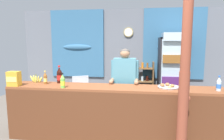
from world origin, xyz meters
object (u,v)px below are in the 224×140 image
(banana_bunch, at_px, (36,79))
(soda_bottle_water, at_px, (219,84))
(soda_bottle_cola, at_px, (59,76))
(soda_bottle_lime_soda, at_px, (63,81))
(shopkeeper, at_px, (125,79))
(soda_bottle_iced_tea, at_px, (45,78))
(pastry_tray, at_px, (168,87))
(snack_box_choco_powder, at_px, (14,79))
(plastic_lawn_chair, at_px, (82,91))
(stall_counter, at_px, (113,109))
(bottle_shelf_rack, at_px, (145,83))
(timber_post, at_px, (185,75))
(drink_fridge, at_px, (173,68))

(banana_bunch, bearing_deg, soda_bottle_water, -4.01)
(soda_bottle_cola, bearing_deg, soda_bottle_water, -4.89)
(soda_bottle_cola, distance_m, soda_bottle_lime_soda, 0.43)
(shopkeeper, height_order, soda_bottle_iced_tea, shopkeeper)
(pastry_tray, xyz_separation_m, banana_bunch, (-2.45, 0.12, 0.04))
(shopkeeper, xyz_separation_m, snack_box_choco_powder, (-1.90, -0.65, 0.08))
(plastic_lawn_chair, bearing_deg, soda_bottle_iced_tea, -101.16)
(shopkeeper, xyz_separation_m, soda_bottle_lime_soda, (-1.00, -0.67, 0.06))
(shopkeeper, height_order, soda_bottle_lime_soda, shopkeeper)
(plastic_lawn_chair, distance_m, pastry_tray, 2.41)
(snack_box_choco_powder, bearing_deg, stall_counter, 2.01)
(bottle_shelf_rack, distance_m, soda_bottle_lime_soda, 2.72)
(bottle_shelf_rack, distance_m, soda_bottle_cola, 2.55)
(bottle_shelf_rack, relative_size, banana_bunch, 4.31)
(shopkeeper, relative_size, pastry_tray, 4.48)
(shopkeeper, distance_m, soda_bottle_lime_soda, 1.20)
(soda_bottle_lime_soda, bearing_deg, pastry_tray, 7.88)
(plastic_lawn_chair, height_order, banana_bunch, banana_bunch)
(timber_post, relative_size, drink_fridge, 1.34)
(stall_counter, distance_m, soda_bottle_cola, 1.21)
(soda_bottle_water, bearing_deg, bottle_shelf_rack, 117.19)
(soda_bottle_water, bearing_deg, shopkeeper, 160.77)
(timber_post, relative_size, plastic_lawn_chair, 3.04)
(drink_fridge, height_order, soda_bottle_water, drink_fridge)
(stall_counter, distance_m, shopkeeper, 0.74)
(stall_counter, relative_size, plastic_lawn_chair, 4.33)
(plastic_lawn_chair, bearing_deg, drink_fridge, 11.28)
(bottle_shelf_rack, relative_size, shopkeeper, 0.75)
(stall_counter, xyz_separation_m, pastry_tray, (0.92, 0.16, 0.39))
(stall_counter, height_order, shopkeeper, shopkeeper)
(soda_bottle_lime_soda, bearing_deg, soda_bottle_iced_tea, 150.02)
(soda_bottle_water, xyz_separation_m, snack_box_choco_powder, (-3.43, -0.12, 0.02))
(shopkeeper, bearing_deg, soda_bottle_iced_tea, -163.53)
(drink_fridge, xyz_separation_m, soda_bottle_water, (0.39, -1.93, -0.01))
(timber_post, distance_m, shopkeeper, 1.32)
(drink_fridge, distance_m, soda_bottle_lime_soda, 2.97)
(soda_bottle_iced_tea, bearing_deg, snack_box_choco_powder, -153.94)
(soda_bottle_cola, bearing_deg, stall_counter, -15.43)
(stall_counter, distance_m, timber_post, 1.30)
(stall_counter, height_order, soda_bottle_water, soda_bottle_water)
(stall_counter, distance_m, soda_bottle_lime_soda, 0.97)
(soda_bottle_lime_soda, xyz_separation_m, banana_bunch, (-0.68, 0.37, -0.04))
(stall_counter, relative_size, timber_post, 1.42)
(shopkeeper, bearing_deg, drink_fridge, 50.90)
(snack_box_choco_powder, bearing_deg, pastry_tray, 4.79)
(shopkeeper, relative_size, soda_bottle_cola, 4.80)
(timber_post, xyz_separation_m, snack_box_choco_powder, (-2.82, 0.26, -0.17))
(pastry_tray, bearing_deg, shopkeeper, 150.81)
(soda_bottle_cola, bearing_deg, bottle_shelf_rack, 49.18)
(drink_fridge, relative_size, soda_bottle_water, 7.97)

